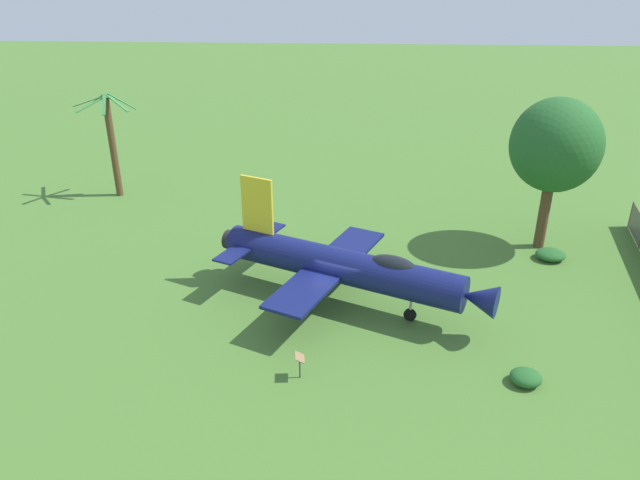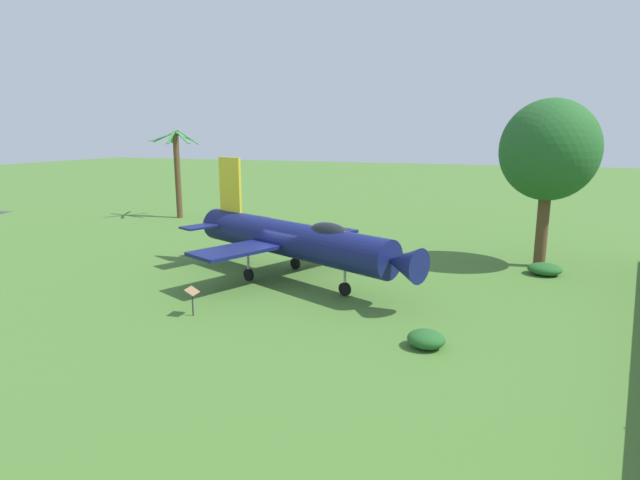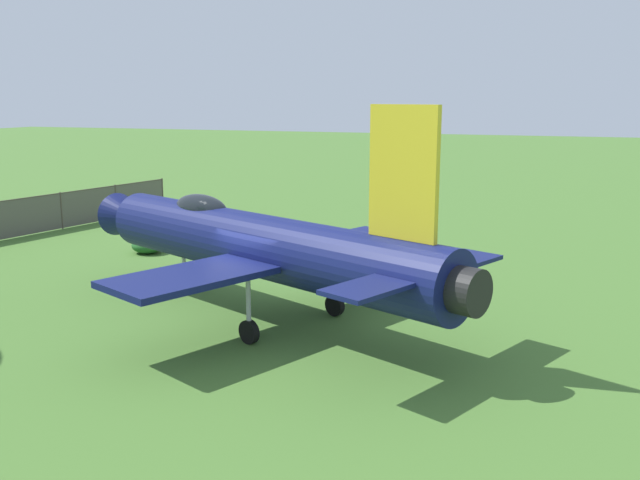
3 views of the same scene
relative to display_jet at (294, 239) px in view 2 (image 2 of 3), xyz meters
name	(u,v)px [view 2 (image 2 of 3)]	position (x,y,z in m)	size (l,w,h in m)	color
ground_plane	(289,279)	(0.33, -0.14, -2.09)	(200.00, 200.00, 0.00)	#47722D
display_jet	(294,239)	(0.00, 0.00, 0.00)	(13.59, 9.61, 5.84)	#111951
shade_tree	(549,151)	(-11.36, -7.24, 4.12)	(5.00, 5.25, 8.89)	brown
palm_tree	(177,172)	(16.85, -14.05, 1.78)	(4.32, 3.66, 7.39)	brown
shrub_near_fence	(545,269)	(-11.57, -5.54, -1.79)	(1.68, 1.48, 0.60)	#235B26
shrub_by_tree	(426,339)	(-7.40, 5.75, -1.79)	(1.28, 1.18, 0.60)	#235B26
info_plaque	(192,295)	(1.77, 5.94, -1.23)	(0.46, 0.64, 1.14)	#333333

